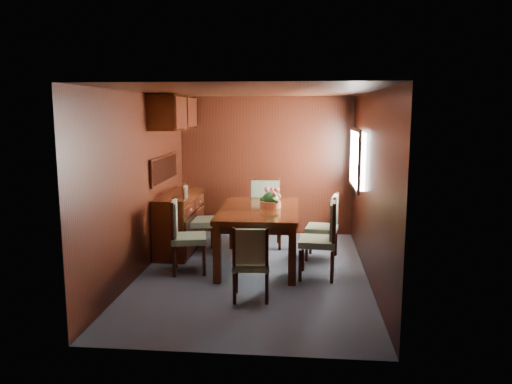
# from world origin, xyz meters

# --- Properties ---
(ground) EXTENTS (4.50, 4.50, 0.00)m
(ground) POSITION_xyz_m (0.00, 0.00, 0.00)
(ground) COLOR #313843
(ground) RESTS_ON ground
(room_shell) EXTENTS (3.06, 4.52, 2.41)m
(room_shell) POSITION_xyz_m (-0.10, 0.33, 1.63)
(room_shell) COLOR black
(room_shell) RESTS_ON ground
(sideboard) EXTENTS (0.48, 1.40, 0.90)m
(sideboard) POSITION_xyz_m (-1.25, 1.00, 0.45)
(sideboard) COLOR black
(sideboard) RESTS_ON ground
(dining_table) EXTENTS (1.11, 1.75, 0.81)m
(dining_table) POSITION_xyz_m (0.04, 0.39, 0.70)
(dining_table) COLOR black
(dining_table) RESTS_ON ground
(chair_left_near) EXTENTS (0.54, 0.55, 0.99)m
(chair_left_near) POSITION_xyz_m (-0.94, -0.03, 0.55)
(chair_left_near) COLOR black
(chair_left_near) RESTS_ON ground
(chair_left_far) EXTENTS (0.57, 0.59, 1.04)m
(chair_left_far) POSITION_xyz_m (-1.00, 0.88, 0.58)
(chair_left_far) COLOR black
(chair_left_far) RESTS_ON ground
(chair_right_near) EXTENTS (0.50, 0.52, 1.02)m
(chair_right_near) POSITION_xyz_m (0.92, -0.07, 0.57)
(chair_right_near) COLOR black
(chair_right_near) RESTS_ON ground
(chair_right_far) EXTENTS (0.51, 0.52, 0.97)m
(chair_right_far) POSITION_xyz_m (1.00, 0.76, 0.54)
(chair_right_far) COLOR black
(chair_right_far) RESTS_ON ground
(chair_head) EXTENTS (0.45, 0.43, 0.89)m
(chair_head) POSITION_xyz_m (0.07, -0.97, 0.49)
(chair_head) COLOR black
(chair_head) RESTS_ON ground
(chair_foot) EXTENTS (0.55, 0.53, 1.06)m
(chair_foot) POSITION_xyz_m (0.05, 1.44, 0.59)
(chair_foot) COLOR black
(chair_foot) RESTS_ON ground
(flower_centerpiece) EXTENTS (0.31, 0.31, 0.31)m
(flower_centerpiece) POSITION_xyz_m (0.19, 0.48, 0.96)
(flower_centerpiece) COLOR #A85933
(flower_centerpiece) RESTS_ON dining_table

